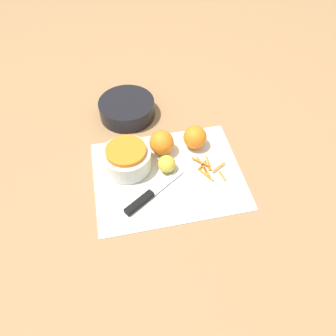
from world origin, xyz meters
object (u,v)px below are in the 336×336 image
at_px(bowl_dark, 127,109).
at_px(orange_left, 163,142).
at_px(orange_right, 195,137).
at_px(lemon, 168,164).
at_px(knife, 145,198).
at_px(bowl_speckled, 127,158).

xyz_separation_m(bowl_dark, orange_left, (0.09, -0.20, 0.01)).
distance_m(orange_right, lemon, 0.13).
bearing_deg(orange_left, orange_right, 1.53).
height_order(orange_left, lemon, orange_left).
distance_m(knife, lemon, 0.13).
relative_size(knife, orange_right, 2.63).
distance_m(knife, orange_right, 0.26).
height_order(bowl_dark, orange_right, orange_right).
distance_m(bowl_dark, lemon, 0.30).
height_order(bowl_dark, knife, bowl_dark).
xyz_separation_m(knife, orange_left, (0.09, 0.18, 0.03)).
relative_size(bowl_speckled, orange_right, 1.96).
height_order(orange_right, lemon, orange_right).
xyz_separation_m(bowl_dark, lemon, (0.09, -0.28, 0.00)).
bearing_deg(knife, orange_right, 9.41).
relative_size(bowl_dark, lemon, 3.60).
relative_size(orange_left, lemon, 1.45).
bearing_deg(orange_left, knife, -116.23).
bearing_deg(bowl_dark, knife, -89.52).
xyz_separation_m(orange_left, orange_right, (0.11, 0.00, -0.00)).
xyz_separation_m(bowl_dark, orange_right, (0.20, -0.20, 0.01)).
bearing_deg(bowl_speckled, knife, -76.24).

